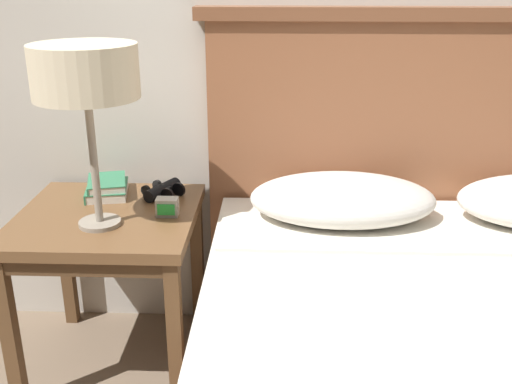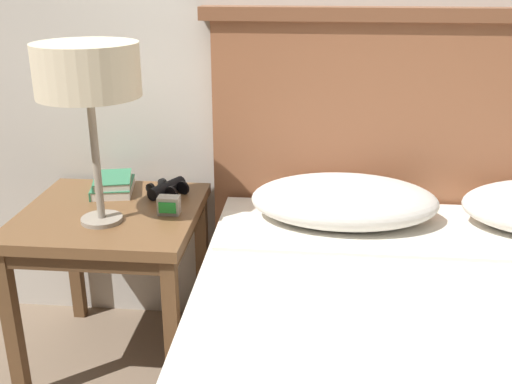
% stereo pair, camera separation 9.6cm
% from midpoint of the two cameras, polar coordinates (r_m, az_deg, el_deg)
% --- Properties ---
extents(nightstand, '(0.58, 0.58, 0.58)m').
position_cam_midpoint_polar(nightstand, '(2.06, -12.29, -3.69)').
color(nightstand, brown).
rests_on(nightstand, ground_plane).
extents(table_lamp, '(0.31, 0.31, 0.55)m').
position_cam_midpoint_polar(table_lamp, '(1.81, -14.28, 10.85)').
color(table_lamp, gray).
rests_on(table_lamp, nightstand).
extents(book_on_nightstand, '(0.17, 0.21, 0.03)m').
position_cam_midpoint_polar(book_on_nightstand, '(2.18, -12.30, 0.42)').
color(book_on_nightstand, silver).
rests_on(book_on_nightstand, nightstand).
extents(book_stacked_on_top, '(0.17, 0.20, 0.03)m').
position_cam_midpoint_polar(book_stacked_on_top, '(2.17, -12.34, 1.11)').
color(book_stacked_on_top, silver).
rests_on(book_stacked_on_top, book_on_nightstand).
extents(binoculars_pair, '(0.16, 0.16, 0.05)m').
position_cam_midpoint_polar(binoculars_pair, '(2.12, -7.18, 0.36)').
color(binoculars_pair, black).
rests_on(binoculars_pair, nightstand).
extents(alarm_clock, '(0.07, 0.05, 0.06)m').
position_cam_midpoint_polar(alarm_clock, '(1.95, -6.91, -1.28)').
color(alarm_clock, '#B7B2A8').
rests_on(alarm_clock, nightstand).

